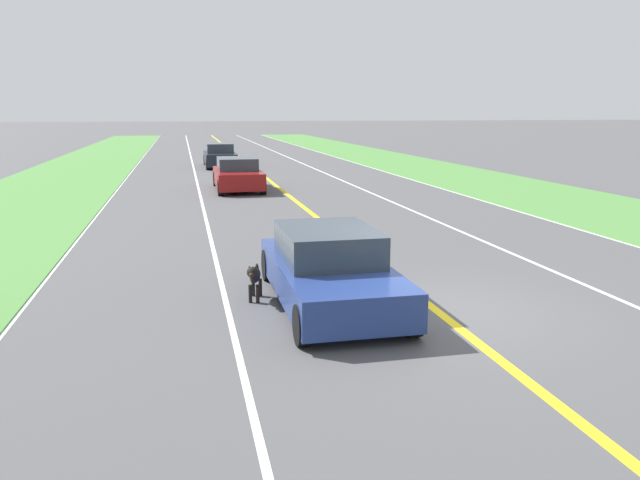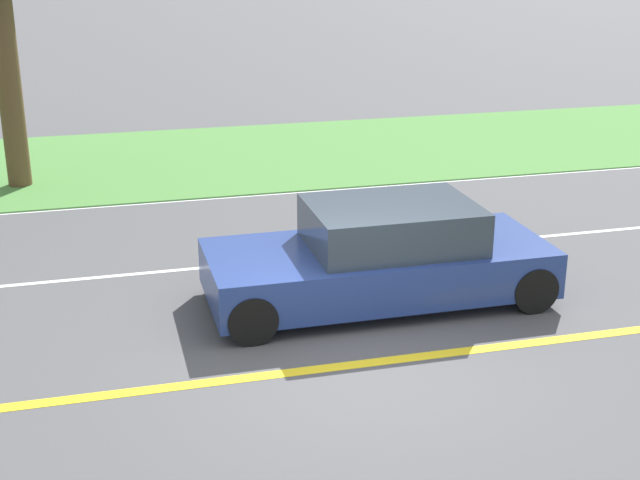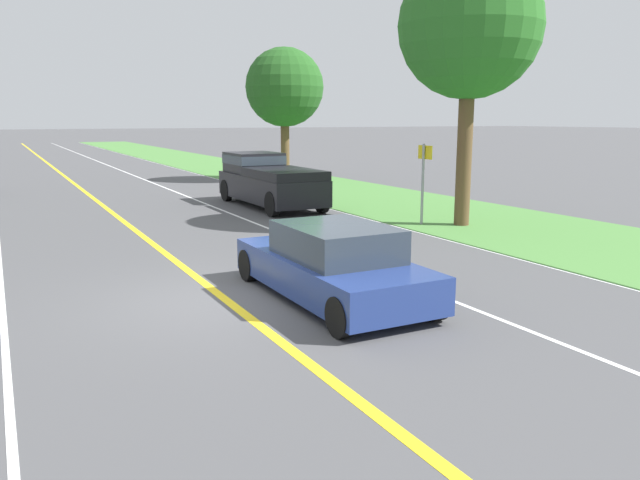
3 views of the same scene
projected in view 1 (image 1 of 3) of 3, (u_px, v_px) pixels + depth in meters
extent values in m
plane|color=#4C4C4F|center=(437.00, 311.00, 10.70)|extent=(400.00, 400.00, 0.00)
cube|color=yellow|center=(437.00, 311.00, 10.69)|extent=(0.18, 160.00, 0.01)
cube|color=white|center=(232.00, 325.00, 9.96)|extent=(0.10, 160.00, 0.01)
cube|color=white|center=(615.00, 298.00, 11.43)|extent=(0.10, 160.00, 0.01)
cube|color=navy|center=(330.00, 278.00, 10.98)|extent=(1.86, 4.49, 0.60)
cube|color=#2D3842|center=(328.00, 244.00, 11.03)|extent=(1.60, 2.16, 0.57)
cylinder|color=black|center=(303.00, 325.00, 9.07)|extent=(0.22, 0.62, 0.62)
cylinder|color=black|center=(269.00, 265.00, 12.60)|extent=(0.22, 0.62, 0.62)
cylinder|color=black|center=(412.00, 317.00, 9.42)|extent=(0.22, 0.62, 0.62)
cylinder|color=black|center=(349.00, 261.00, 12.95)|extent=(0.22, 0.62, 0.62)
ellipsoid|color=black|center=(255.00, 275.00, 11.26)|extent=(0.32, 0.61, 0.24)
cylinder|color=black|center=(250.00, 294.00, 11.12)|extent=(0.06, 0.06, 0.33)
cylinder|color=black|center=(253.00, 287.00, 11.52)|extent=(0.06, 0.06, 0.33)
cylinder|color=black|center=(258.00, 294.00, 11.11)|extent=(0.06, 0.06, 0.33)
cylinder|color=black|center=(260.00, 287.00, 11.52)|extent=(0.06, 0.06, 0.33)
cylinder|color=black|center=(253.00, 274.00, 10.99)|extent=(0.16, 0.18, 0.16)
sphere|color=black|center=(252.00, 272.00, 10.88)|extent=(0.24, 0.24, 0.20)
ellipsoid|color=#331E14|center=(251.00, 275.00, 10.75)|extent=(0.11, 0.11, 0.08)
cone|color=black|center=(249.00, 268.00, 10.88)|extent=(0.08, 0.08, 0.09)
cone|color=black|center=(256.00, 268.00, 10.87)|extent=(0.08, 0.08, 0.09)
cylinder|color=black|center=(258.00, 268.00, 11.63)|extent=(0.10, 0.22, 0.22)
cube|color=maroon|center=(238.00, 178.00, 26.90)|extent=(1.90, 4.35, 0.69)
cube|color=#2D3842|center=(237.00, 164.00, 26.94)|extent=(1.63, 2.09, 0.51)
cylinder|color=black|center=(220.00, 188.00, 25.08)|extent=(0.22, 0.66, 0.66)
cylinder|color=black|center=(216.00, 179.00, 28.43)|extent=(0.22, 0.66, 0.66)
cylinder|color=black|center=(263.00, 187.00, 25.44)|extent=(0.22, 0.66, 0.66)
cylinder|color=black|center=(253.00, 178.00, 28.79)|extent=(0.22, 0.66, 0.66)
cube|color=black|center=(220.00, 158.00, 37.99)|extent=(1.81, 4.58, 0.71)
cube|color=#2D3842|center=(220.00, 148.00, 38.03)|extent=(1.56, 2.20, 0.54)
cylinder|color=black|center=(208.00, 165.00, 36.05)|extent=(0.22, 0.62, 0.62)
cylinder|color=black|center=(205.00, 160.00, 39.66)|extent=(0.22, 0.62, 0.62)
cylinder|color=black|center=(236.00, 164.00, 36.40)|extent=(0.22, 0.62, 0.62)
cylinder|color=black|center=(231.00, 159.00, 40.00)|extent=(0.22, 0.62, 0.62)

